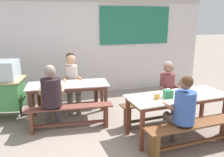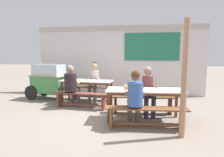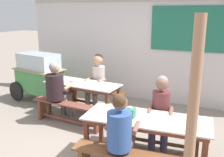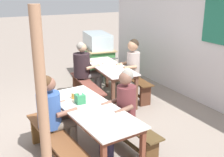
# 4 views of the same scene
# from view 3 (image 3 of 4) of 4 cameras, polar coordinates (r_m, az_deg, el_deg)

# --- Properties ---
(ground_plane) EXTENTS (40.00, 40.00, 0.00)m
(ground_plane) POSITION_cam_3_polar(r_m,az_deg,el_deg) (4.69, -3.37, -13.60)
(ground_plane) COLOR gray
(backdrop_wall) EXTENTS (6.40, 0.23, 2.62)m
(backdrop_wall) POSITION_cam_3_polar(r_m,az_deg,el_deg) (6.53, 7.09, 7.18)
(backdrop_wall) COLOR silver
(backdrop_wall) RESTS_ON ground_plane
(dining_table_far) EXTENTS (1.66, 0.73, 0.74)m
(dining_table_far) POSITION_cam_3_polar(r_m,az_deg,el_deg) (5.53, -6.49, -1.79)
(dining_table_far) COLOR silver
(dining_table_far) RESTS_ON ground_plane
(dining_table_near) EXTENTS (1.83, 0.82, 0.74)m
(dining_table_near) POSITION_cam_3_polar(r_m,az_deg,el_deg) (3.79, 7.53, -9.60)
(dining_table_near) COLOR silver
(dining_table_near) RESTS_ON ground_plane
(bench_far_back) EXTENTS (1.53, 0.38, 0.46)m
(bench_far_back) POSITION_cam_3_polar(r_m,az_deg,el_deg) (6.06, -3.61, -3.93)
(bench_far_back) COLOR #513219
(bench_far_back) RESTS_ON ground_plane
(bench_far_front) EXTENTS (1.62, 0.35, 0.46)m
(bench_far_front) POSITION_cam_3_polar(r_m,az_deg,el_deg) (5.25, -9.60, -6.91)
(bench_far_front) COLOR brown
(bench_far_front) RESTS_ON ground_plane
(bench_near_back) EXTENTS (1.68, 0.39, 0.46)m
(bench_near_back) POSITION_cam_3_polar(r_m,az_deg,el_deg) (4.41, 8.84, -11.32)
(bench_near_back) COLOR brown
(bench_near_back) RESTS_ON ground_plane
(food_cart) EXTENTS (1.61, 0.92, 1.21)m
(food_cart) POSITION_cam_3_polar(r_m,az_deg,el_deg) (6.70, -15.76, 0.90)
(food_cart) COLOR #44914C
(food_cart) RESTS_ON ground_plane
(person_center_facing) EXTENTS (0.40, 0.57, 1.30)m
(person_center_facing) POSITION_cam_3_polar(r_m,az_deg,el_deg) (5.81, -3.31, -0.04)
(person_center_facing) COLOR #6C6758
(person_center_facing) RESTS_ON ground_plane
(person_right_near_table) EXTENTS (0.43, 0.57, 1.25)m
(person_right_near_table) POSITION_cam_3_polar(r_m,az_deg,el_deg) (4.15, 10.57, -7.10)
(person_right_near_table) COLOR #332F4C
(person_right_near_table) RESTS_ON ground_plane
(person_near_front) EXTENTS (0.47, 0.53, 1.24)m
(person_near_front) POSITION_cam_3_polar(r_m,az_deg,el_deg) (3.44, 1.89, -11.53)
(person_near_front) COLOR #655B50
(person_near_front) RESTS_ON ground_plane
(person_left_back_turned) EXTENTS (0.48, 0.59, 1.25)m
(person_left_back_turned) POSITION_cam_3_polar(r_m,az_deg,el_deg) (5.35, -11.94, -2.03)
(person_left_back_turned) COLOR #615A5A
(person_left_back_turned) RESTS_ON ground_plane
(tissue_box) EXTENTS (0.14, 0.13, 0.16)m
(tissue_box) POSITION_cam_3_polar(r_m,az_deg,el_deg) (3.74, 3.99, -7.49)
(tissue_box) COLOR #308352
(tissue_box) RESTS_ON dining_table_near
(condiment_jar) EXTENTS (0.09, 0.09, 0.10)m
(condiment_jar) POSITION_cam_3_polar(r_m,az_deg,el_deg) (3.81, 1.00, -7.31)
(condiment_jar) COLOR orange
(condiment_jar) RESTS_ON dining_table_near
(soup_bowl) EXTENTS (0.16, 0.16, 0.04)m
(soup_bowl) POSITION_cam_3_polar(r_m,az_deg,el_deg) (5.61, -8.33, -0.49)
(soup_bowl) COLOR silver
(soup_bowl) RESTS_ON dining_table_far
(wooden_support_post) EXTENTS (0.11, 0.11, 2.20)m
(wooden_support_post) POSITION_cam_3_polar(r_m,az_deg,el_deg) (2.75, 17.05, -10.02)
(wooden_support_post) COLOR #AB7B5B
(wooden_support_post) RESTS_ON ground_plane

